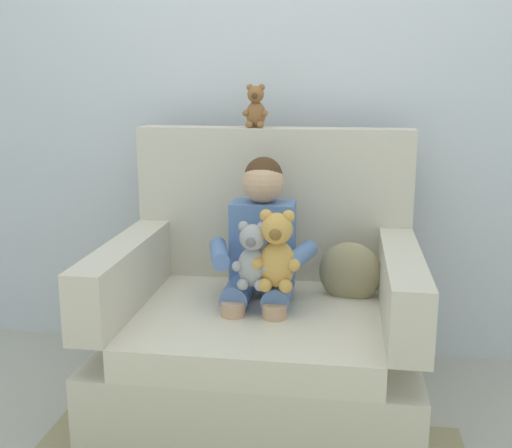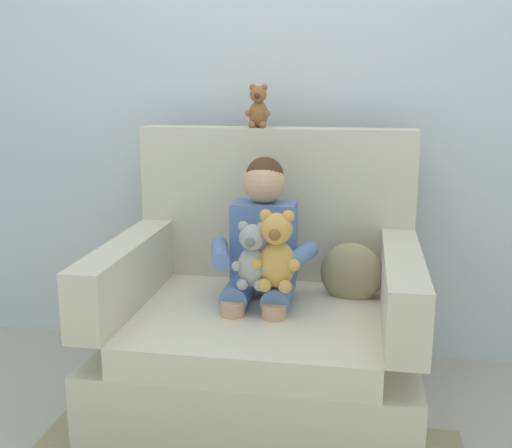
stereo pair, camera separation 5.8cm
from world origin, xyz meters
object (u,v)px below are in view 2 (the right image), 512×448
throw_pillow (351,273)px  armchair (264,326)px  seated_child (262,250)px  plush_honey (277,252)px  plush_grey (253,257)px  plush_brown_on_backrest (258,107)px

throw_pillow → armchair: bearing=-160.0°
throw_pillow → seated_child: bearing=-164.6°
plush_honey → plush_grey: (-0.09, -0.00, -0.02)m
armchair → seated_child: bearing=116.1°
plush_brown_on_backrest → seated_child: bearing=-78.4°
seated_child → plush_brown_on_backrest: bearing=110.5°
plush_honey → plush_brown_on_backrest: (-0.15, 0.49, 0.51)m
armchair → plush_brown_on_backrest: 0.94m
plush_grey → throw_pillow: plush_grey is taller
plush_honey → plush_brown_on_backrest: 0.73m
seated_child → plush_brown_on_backrest: plush_brown_on_backrest is taller
armchair → plush_honey: bearing=-62.7°
plush_honey → throw_pillow: (0.28, 0.26, -0.15)m
armchair → seated_child: size_ratio=1.48×
armchair → throw_pillow: 0.42m
seated_child → plush_brown_on_backrest: 0.65m
armchair → plush_grey: armchair is taller
plush_honey → plush_brown_on_backrest: size_ratio=1.62×
armchair → throw_pillow: (0.35, 0.13, 0.21)m
seated_child → plush_grey: (-0.01, -0.16, 0.02)m
armchair → plush_grey: bearing=-98.9°
seated_child → plush_brown_on_backrest: (-0.07, 0.33, 0.55)m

